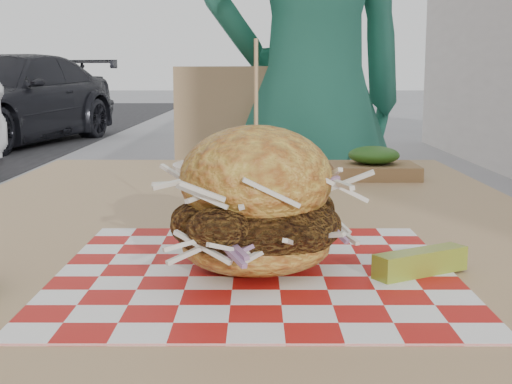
# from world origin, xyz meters

# --- Properties ---
(diner) EXTENTS (0.74, 0.63, 1.72)m
(diner) POSITION_xyz_m (-0.13, 1.09, 0.86)
(diner) COLOR #2B7D64
(diner) RESTS_ON ground
(car_dark) EXTENTS (2.57, 4.39, 1.19)m
(car_dark) POSITION_xyz_m (-3.60, 8.57, 0.60)
(car_dark) COLOR black
(car_dark) RESTS_ON ground
(patio_table) EXTENTS (0.80, 1.20, 0.75)m
(patio_table) POSITION_xyz_m (-0.30, 0.09, 0.67)
(patio_table) COLOR tan
(patio_table) RESTS_ON ground
(patio_chair) EXTENTS (0.53, 0.54, 0.95)m
(patio_chair) POSITION_xyz_m (-0.27, 1.01, 0.55)
(patio_chair) COLOR tan
(patio_chair) RESTS_ON ground
(paper_liner) EXTENTS (0.36, 0.36, 0.00)m
(paper_liner) POSITION_xyz_m (-0.28, -0.18, 0.75)
(paper_liner) COLOR red
(paper_liner) RESTS_ON patio_table
(sandwich) EXTENTS (0.18, 0.18, 0.21)m
(sandwich) POSITION_xyz_m (-0.28, -0.18, 0.81)
(sandwich) COLOR gold
(sandwich) RESTS_ON paper_liner
(pickle_spear) EXTENTS (0.09, 0.07, 0.02)m
(pickle_spear) POSITION_xyz_m (-0.14, -0.19, 0.76)
(pickle_spear) COLOR olive
(pickle_spear) RESTS_ON paper_liner
(place_setting) EXTENTS (0.27, 0.27, 0.02)m
(place_setting) POSITION_xyz_m (-0.30, 0.51, 0.76)
(place_setting) COLOR white
(place_setting) RESTS_ON patio_table
(kraft_tray) EXTENTS (0.15, 0.12, 0.06)m
(kraft_tray) POSITION_xyz_m (-0.08, 0.43, 0.77)
(kraft_tray) COLOR olive
(kraft_tray) RESTS_ON patio_table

